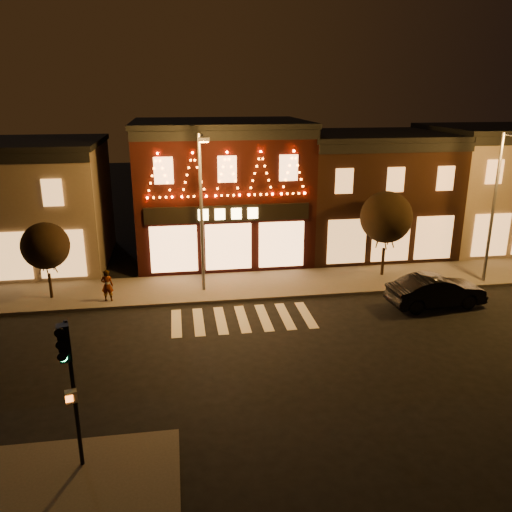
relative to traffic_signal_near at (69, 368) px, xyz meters
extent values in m
plane|color=black|center=(5.69, 5.28, -3.20)|extent=(120.00, 120.00, 0.00)
cube|color=#47423D|center=(7.69, 13.28, -3.13)|extent=(44.00, 4.00, 0.15)
cube|color=black|center=(5.69, 19.28, 0.80)|extent=(10.00, 8.00, 8.00)
cube|color=black|center=(5.69, 19.28, 4.95)|extent=(10.20, 8.20, 0.30)
cube|color=black|center=(5.69, 15.23, 4.55)|extent=(10.00, 0.25, 0.50)
cube|color=black|center=(5.69, 15.18, 0.40)|extent=(9.00, 0.15, 0.90)
cube|color=#FFD87F|center=(5.69, 15.08, 0.40)|extent=(3.40, 0.08, 0.60)
cube|color=#331B11|center=(15.19, 19.28, 0.40)|extent=(9.00, 8.00, 7.20)
cube|color=black|center=(15.19, 19.28, 4.15)|extent=(9.20, 8.20, 0.30)
cube|color=black|center=(15.19, 15.23, 3.75)|extent=(9.00, 0.25, 0.50)
cube|color=#756453|center=(24.19, 19.28, 0.55)|extent=(9.00, 8.00, 7.50)
cube|color=black|center=(24.19, 19.28, 4.45)|extent=(9.20, 8.20, 0.30)
cylinder|color=black|center=(0.03, 0.13, -0.89)|extent=(0.11, 0.11, 4.33)
cube|color=black|center=(-0.02, -0.07, 0.76)|extent=(0.36, 0.34, 0.99)
cylinder|color=#19FF72|center=(-0.05, -0.22, 0.43)|extent=(0.21, 0.10, 0.21)
cube|color=beige|center=(-0.01, -0.05, -0.79)|extent=(0.34, 0.27, 0.32)
cylinder|color=#59595E|center=(4.14, 12.88, 0.91)|extent=(0.16, 0.16, 7.92)
cylinder|color=#59595E|center=(4.21, 12.09, 4.76)|extent=(0.25, 1.59, 0.10)
cube|color=#59595E|center=(4.29, 11.30, 4.71)|extent=(0.52, 0.32, 0.18)
cube|color=orange|center=(4.29, 11.30, 4.61)|extent=(0.39, 0.23, 0.05)
cylinder|color=#59595E|center=(19.19, 11.88, 0.88)|extent=(0.16, 0.16, 7.86)
cylinder|color=black|center=(-3.42, 12.97, -2.43)|extent=(0.14, 0.14, 1.25)
sphere|color=black|center=(-3.42, 12.97, -0.37)|extent=(2.29, 2.29, 2.29)
cylinder|color=black|center=(14.13, 13.67, -2.28)|extent=(0.17, 0.17, 1.54)
sphere|color=black|center=(14.13, 13.67, 0.24)|extent=(2.81, 2.81, 2.81)
imported|color=black|center=(15.11, 9.36, -2.43)|extent=(4.80, 2.01, 1.54)
imported|color=gray|center=(-0.58, 12.11, -2.26)|extent=(0.61, 0.44, 1.59)
camera|label=1|loc=(2.93, -12.49, 6.82)|focal=36.68mm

